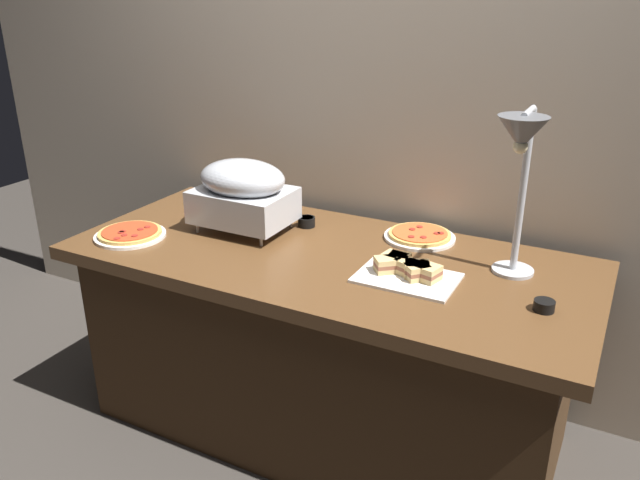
{
  "coord_description": "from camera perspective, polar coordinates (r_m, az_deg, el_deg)",
  "views": [
    {
      "loc": [
        0.95,
        -1.87,
        1.67
      ],
      "look_at": [
        -0.03,
        0.0,
        0.81
      ],
      "focal_mm": 35.43,
      "sensor_mm": 36.0,
      "label": 1
    }
  ],
  "objects": [
    {
      "name": "sandwich_platter",
      "position": [
        2.12,
        7.9,
        -2.73
      ],
      "size": [
        0.33,
        0.23,
        0.06
      ],
      "color": "white",
      "rests_on": "buffet_table"
    },
    {
      "name": "sauce_cup_far",
      "position": [
        2.01,
        19.59,
        -5.57
      ],
      "size": [
        0.06,
        0.06,
        0.03
      ],
      "color": "black",
      "rests_on": "buffet_table"
    },
    {
      "name": "sauce_cup_near",
      "position": [
        2.54,
        -1.23,
        1.69
      ],
      "size": [
        0.07,
        0.07,
        0.04
      ],
      "color": "black",
      "rests_on": "buffet_table"
    },
    {
      "name": "pizza_plate_front",
      "position": [
        2.45,
        8.99,
        0.39
      ],
      "size": [
        0.27,
        0.27,
        0.03
      ],
      "color": "white",
      "rests_on": "buffet_table"
    },
    {
      "name": "heat_lamp",
      "position": [
        2.0,
        17.72,
        7.55
      ],
      "size": [
        0.15,
        0.29,
        0.57
      ],
      "color": "#B7BABF",
      "rests_on": "buffet_table"
    },
    {
      "name": "ground_plane",
      "position": [
        2.68,
        0.51,
        -16.31
      ],
      "size": [
        8.0,
        8.0,
        0.0
      ],
      "primitive_type": "plane",
      "color": "#38332D"
    },
    {
      "name": "chafing_dish",
      "position": [
        2.48,
        -6.97,
        4.35
      ],
      "size": [
        0.37,
        0.27,
        0.28
      ],
      "color": "#B7BABF",
      "rests_on": "buffet_table"
    },
    {
      "name": "buffet_table",
      "position": [
        2.46,
        0.54,
        -9.29
      ],
      "size": [
        1.9,
        0.84,
        0.76
      ],
      "color": "brown",
      "rests_on": "ground_plane"
    },
    {
      "name": "back_wall",
      "position": [
        2.6,
        5.75,
        11.64
      ],
      "size": [
        4.4,
        0.04,
        2.4
      ],
      "primitive_type": "cube",
      "color": "#B7A893",
      "rests_on": "ground_plane"
    },
    {
      "name": "pizza_plate_center",
      "position": [
        2.54,
        -16.78,
        0.52
      ],
      "size": [
        0.27,
        0.27,
        0.03
      ],
      "color": "white",
      "rests_on": "buffet_table"
    }
  ]
}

